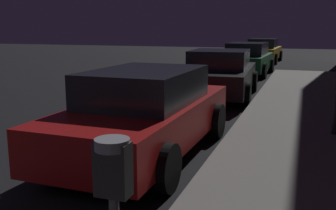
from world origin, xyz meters
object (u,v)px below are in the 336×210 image
Objects in this scene: car_black at (220,74)px; car_yellow_cab at (264,50)px; car_red at (146,112)px; car_green at (248,59)px; parking_meter at (114,198)px.

car_black and car_yellow_cab have the same top height.
car_red is at bearing -89.99° from car_yellow_cab.
car_green is at bearing 90.01° from car_red.
car_black is 12.75m from car_yellow_cab.
car_red is at bearing -89.99° from car_green.
car_green is 0.92× the size of car_yellow_cab.
car_yellow_cab is at bearing 90.02° from car_black.
parking_meter reaches higher than car_green.
car_red and car_black have the same top height.
car_black is (0.00, 5.85, -0.01)m from car_red.
parking_meter is 0.33× the size of car_green.
car_black is at bearing 89.99° from car_red.
car_yellow_cab is at bearing 90.01° from car_red.
car_green is at bearing 90.03° from car_black.
parking_meter is 16.03m from car_green.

